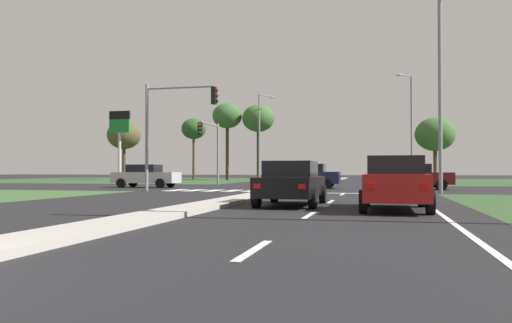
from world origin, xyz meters
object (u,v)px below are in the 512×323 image
(car_silver_sixth, at_px, (146,176))
(street_lamp_fourth, at_px, (261,132))
(car_red_fifth, at_px, (395,183))
(street_lamp_second, at_px, (444,78))
(treeline_fourth, at_px, (258,119))
(car_black_second, at_px, (292,183))
(traffic_signal_near_left, at_px, (171,118))
(car_teal_fourth, at_px, (296,175))
(treeline_fifth, at_px, (435,135))
(fuel_price_totem, at_px, (120,131))
(treeline_near, at_px, (124,135))
(treeline_second, at_px, (194,129))
(traffic_signal_far_left, at_px, (211,141))
(pedestrian_at_median, at_px, (319,170))
(car_maroon_third, at_px, (416,176))
(car_navy_near, at_px, (308,176))
(treeline_third, at_px, (227,117))
(street_lamp_third, at_px, (411,123))

(car_silver_sixth, relative_size, street_lamp_fourth, 0.45)
(car_silver_sixth, bearing_deg, car_red_fifth, 43.66)
(street_lamp_second, bearing_deg, treeline_fourth, 117.87)
(car_black_second, height_order, traffic_signal_near_left, traffic_signal_near_left)
(car_teal_fourth, bearing_deg, treeline_fifth, -126.06)
(fuel_price_totem, distance_m, treeline_near, 25.46)
(car_teal_fourth, relative_size, treeline_fourth, 0.48)
(car_red_fifth, bearing_deg, street_lamp_fourth, 108.14)
(traffic_signal_near_left, distance_m, treeline_second, 39.00)
(traffic_signal_far_left, distance_m, pedestrian_at_median, 10.62)
(car_silver_sixth, bearing_deg, pedestrian_at_median, 141.55)
(fuel_price_totem, relative_size, treeline_near, 0.79)
(car_black_second, relative_size, car_maroon_third, 1.03)
(car_black_second, xyz_separation_m, treeline_near, (-29.81, 44.60, 5.04))
(street_lamp_fourth, distance_m, pedestrian_at_median, 15.79)
(car_black_second, bearing_deg, treeline_second, 114.10)
(treeline_fifth, bearing_deg, car_black_second, -100.85)
(car_red_fifth, bearing_deg, car_maroon_third, 84.36)
(car_navy_near, xyz_separation_m, treeline_near, (-28.05, 27.93, 4.98))
(street_lamp_second, xyz_separation_m, pedestrian_at_median, (-8.45, 17.59, -4.72))
(fuel_price_totem, height_order, treeline_second, treeline_second)
(car_maroon_third, height_order, car_red_fifth, car_red_fifth)
(car_teal_fourth, distance_m, treeline_near, 29.73)
(treeline_fifth, bearing_deg, street_lamp_fourth, -159.01)
(street_lamp_second, distance_m, street_lamp_fourth, 34.61)
(traffic_signal_near_left, distance_m, treeline_third, 35.49)
(pedestrian_at_median, xyz_separation_m, treeline_third, (-13.29, 16.12, 6.71))
(car_teal_fourth, bearing_deg, pedestrian_at_median, 151.12)
(treeline_second, relative_size, treeline_fifth, 1.06)
(car_red_fifth, height_order, treeline_near, treeline_near)
(car_red_fifth, bearing_deg, street_lamp_third, 86.14)
(car_red_fifth, xyz_separation_m, treeline_near, (-33.10, 45.89, 4.99))
(car_navy_near, distance_m, treeline_near, 39.90)
(traffic_signal_far_left, xyz_separation_m, street_lamp_third, (15.79, 13.99, 2.33))
(street_lamp_second, relative_size, fuel_price_totem, 1.74)
(treeline_fourth, bearing_deg, traffic_signal_near_left, -84.85)
(car_black_second, relative_size, treeline_second, 0.55)
(car_navy_near, relative_size, car_maroon_third, 1.00)
(car_navy_near, relative_size, car_black_second, 0.97)
(car_red_fifth, relative_size, traffic_signal_near_left, 0.76)
(car_maroon_third, bearing_deg, street_lamp_third, 177.71)
(fuel_price_totem, bearing_deg, treeline_second, 96.34)
(street_lamp_third, bearing_deg, car_maroon_third, -92.29)
(treeline_near, xyz_separation_m, treeline_second, (8.85, 2.27, 0.79))
(traffic_signal_far_left, relative_size, pedestrian_at_median, 2.92)
(car_teal_fourth, height_order, treeline_near, treeline_near)
(street_lamp_second, height_order, pedestrian_at_median, street_lamp_second)
(car_black_second, relative_size, car_red_fifth, 0.97)
(car_silver_sixth, xyz_separation_m, treeline_fifth, (22.05, 33.38, 4.73))
(car_red_fifth, xyz_separation_m, street_lamp_second, (2.78, 12.14, 5.10))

